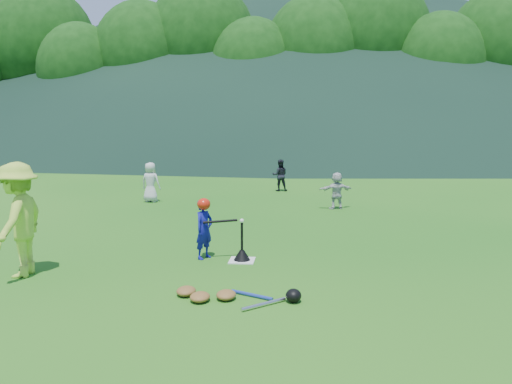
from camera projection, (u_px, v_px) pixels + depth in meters
The scene contains 14 objects.
ground at pixel (242, 261), 8.96m from camera, with size 120.00×120.00×0.00m, color #185A14.
home_plate at pixel (242, 260), 8.96m from camera, with size 0.45×0.45×0.02m, color silver.
baseball at pixel (242, 221), 8.86m from camera, with size 0.08×0.08×0.08m, color white.
batter_child at pixel (204, 229), 9.06m from camera, with size 0.40×0.26×1.09m, color navy.
adult_coach at pixel (19, 220), 7.99m from camera, with size 1.20×0.69×1.85m, color #B6E041.
fielder_a at pixel (151, 182), 15.43m from camera, with size 0.60×0.39×1.23m, color silver.
fielder_b at pixel (280, 175), 17.87m from camera, with size 0.55×0.43×1.14m, color black.
fielder_d at pixel (337, 191), 14.22m from camera, with size 0.98×0.31×1.06m, color #BCBCBC.
batting_tee at pixel (242, 254), 8.94m from camera, with size 0.30×0.30×0.68m.
batter_gear at pixel (205, 205), 8.99m from camera, with size 0.72×0.26×0.45m.
equipment_pile at pixel (226, 295), 7.02m from camera, with size 1.80×0.77×0.19m.
outfield_fence at pixel (291, 146), 36.44m from camera, with size 70.07×0.08×1.33m.
tree_line at pixel (297, 51), 41.10m from camera, with size 70.04×11.40×14.82m.
distant_hills at pixel (258, 50), 88.19m from camera, with size 155.00×140.00×32.00m.
Camera 1 is at (1.13, -8.63, 2.49)m, focal length 35.00 mm.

